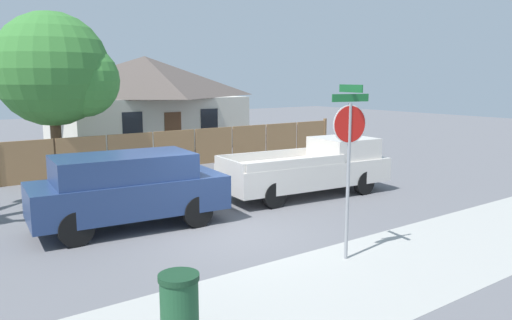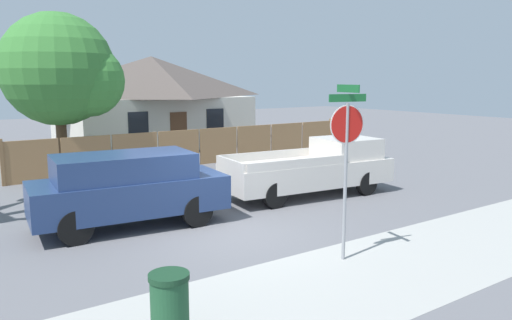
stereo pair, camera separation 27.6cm
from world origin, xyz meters
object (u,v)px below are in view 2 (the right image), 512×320
object	(u,v)px
house	(152,100)
trash_bin	(170,310)
red_suv	(128,187)
stop_sign	(346,143)
orange_pickup	(315,168)
oak_tree	(64,72)

from	to	relation	value
house	trash_bin	xyz separation A→B (m)	(-8.31, -19.76, -1.98)
red_suv	trash_bin	world-z (taller)	red_suv
stop_sign	trash_bin	world-z (taller)	stop_sign
orange_pickup	stop_sign	bearing A→B (deg)	-119.59
trash_bin	orange_pickup	bearing A→B (deg)	36.74
oak_tree	red_suv	size ratio (longest dim) A/B	1.27
oak_tree	trash_bin	size ratio (longest dim) A/B	5.84
oak_tree	trash_bin	distance (m)	14.69
house	stop_sign	world-z (taller)	house
orange_pickup	trash_bin	bearing A→B (deg)	-137.27
oak_tree	trash_bin	world-z (taller)	oak_tree
red_suv	orange_pickup	world-z (taller)	red_suv
oak_tree	red_suv	world-z (taller)	oak_tree
orange_pickup	oak_tree	bearing A→B (deg)	128.41
orange_pickup	trash_bin	xyz separation A→B (m)	(-7.66, -5.72, -0.32)
house	oak_tree	world-z (taller)	oak_tree
oak_tree	orange_pickup	size ratio (longest dim) A/B	1.09
house	trash_bin	bearing A→B (deg)	-112.81
oak_tree	stop_sign	bearing A→B (deg)	-81.33
orange_pickup	trash_bin	distance (m)	9.57
orange_pickup	house	bearing A→B (deg)	93.36
oak_tree	house	bearing A→B (deg)	43.40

